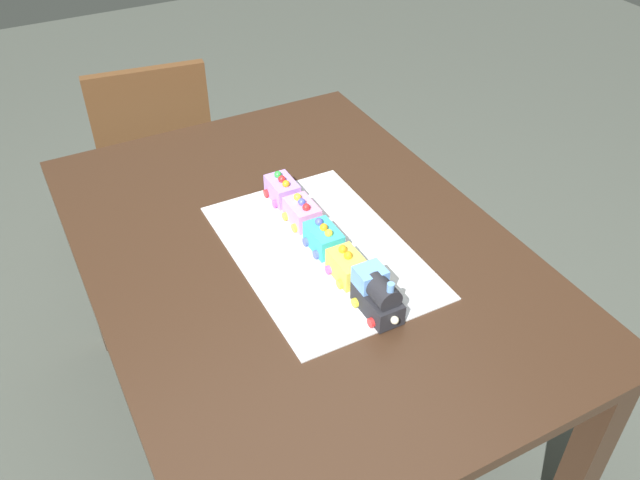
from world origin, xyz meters
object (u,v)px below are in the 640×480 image
at_px(dining_table, 299,278).
at_px(cake_locomotive, 378,295).
at_px(chair, 155,154).
at_px(cake_car_hopper_bubblegum, 302,212).
at_px(cake_car_tanker_lavender, 282,189).
at_px(cake_car_caboose_turquoise, 324,238).
at_px(cake_car_flatbed_lemon, 348,266).

xyz_separation_m(dining_table, cake_locomotive, (-0.29, -0.05, 0.16)).
relative_size(chair, cake_car_hopper_bubblegum, 8.60).
bearing_deg(cake_car_tanker_lavender, cake_car_caboose_turquoise, 180.00).
bearing_deg(cake_car_caboose_turquoise, cake_car_hopper_bubblegum, 0.00).
xyz_separation_m(cake_car_flatbed_lemon, cake_car_tanker_lavender, (0.35, 0.00, 0.00)).
bearing_deg(cake_car_tanker_lavender, dining_table, 165.66).
bearing_deg(cake_car_hopper_bubblegum, cake_car_flatbed_lemon, 180.00).
bearing_deg(chair, cake_locomotive, 103.89).
distance_m(cake_locomotive, cake_car_caboose_turquoise, 0.25).
height_order(cake_locomotive, cake_car_caboose_turquoise, cake_locomotive).
bearing_deg(dining_table, cake_car_hopper_bubblegum, -32.47).
bearing_deg(cake_car_tanker_lavender, cake_car_flatbed_lemon, 180.00).
height_order(dining_table, cake_car_tanker_lavender, cake_car_tanker_lavender).
bearing_deg(cake_car_hopper_bubblegum, cake_locomotive, 180.00).
bearing_deg(cake_car_caboose_turquoise, cake_car_flatbed_lemon, 180.00).
distance_m(cake_car_caboose_turquoise, cake_car_tanker_lavender, 0.24).
bearing_deg(cake_car_hopper_bubblegum, chair, 8.60).
bearing_deg(cake_car_flatbed_lemon, cake_locomotive, 180.00).
xyz_separation_m(cake_locomotive, cake_car_hopper_bubblegum, (0.36, -0.00, -0.02)).
distance_m(dining_table, cake_car_flatbed_lemon, 0.22).
height_order(chair, cake_car_caboose_turquoise, chair).
relative_size(cake_locomotive, cake_car_flatbed_lemon, 1.40).
height_order(dining_table, chair, chair).
bearing_deg(cake_car_caboose_turquoise, cake_car_tanker_lavender, 0.00).
xyz_separation_m(cake_locomotive, cake_car_caboose_turquoise, (0.25, -0.00, -0.02)).
height_order(cake_car_hopper_bubblegum, cake_car_tanker_lavender, same).
xyz_separation_m(dining_table, cake_car_tanker_lavender, (0.20, -0.05, 0.14)).
bearing_deg(cake_car_flatbed_lemon, cake_car_hopper_bubblegum, 0.00).
bearing_deg(cake_car_caboose_turquoise, cake_locomotive, 180.00).
bearing_deg(cake_car_tanker_lavender, cake_locomotive, 180.00).
height_order(dining_table, cake_car_flatbed_lemon, cake_car_flatbed_lemon).
bearing_deg(cake_car_hopper_bubblegum, dining_table, 147.53).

